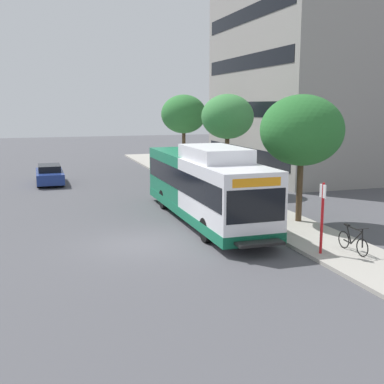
{
  "coord_description": "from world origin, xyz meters",
  "views": [
    {
      "loc": [
        -3.73,
        -18.4,
        5.48
      ],
      "look_at": [
        2.9,
        2.16,
        1.6
      ],
      "focal_mm": 45.71,
      "sensor_mm": 36.0,
      "label": 1
    }
  ],
  "objects_px": {
    "street_tree_near_stop": "(302,131)",
    "street_tree_far_block": "(184,114)",
    "transit_bus": "(204,186)",
    "bus_stop_sign_pole": "(322,213)",
    "parked_car_far_lane": "(50,174)",
    "bicycle_parked": "(353,241)",
    "street_tree_mid_block": "(227,117)"
  },
  "relations": [
    {
      "from": "bicycle_parked",
      "to": "parked_car_far_lane",
      "type": "distance_m",
      "value": 22.9
    },
    {
      "from": "street_tree_near_stop",
      "to": "street_tree_far_block",
      "type": "relative_size",
      "value": 0.95
    },
    {
      "from": "transit_bus",
      "to": "street_tree_near_stop",
      "type": "height_order",
      "value": "street_tree_near_stop"
    },
    {
      "from": "parked_car_far_lane",
      "to": "transit_bus",
      "type": "bearing_deg",
      "value": -64.17
    },
    {
      "from": "street_tree_far_block",
      "to": "parked_car_far_lane",
      "type": "height_order",
      "value": "street_tree_far_block"
    },
    {
      "from": "bus_stop_sign_pole",
      "to": "bicycle_parked",
      "type": "xyz_separation_m",
      "value": [
        1.18,
        -0.26,
        -1.09
      ]
    },
    {
      "from": "transit_bus",
      "to": "street_tree_near_stop",
      "type": "bearing_deg",
      "value": -25.73
    },
    {
      "from": "street_tree_near_stop",
      "to": "parked_car_far_lane",
      "type": "height_order",
      "value": "street_tree_near_stop"
    },
    {
      "from": "street_tree_near_stop",
      "to": "bicycle_parked",
      "type": "bearing_deg",
      "value": -97.17
    },
    {
      "from": "bicycle_parked",
      "to": "street_tree_near_stop",
      "type": "relative_size",
      "value": 0.3
    },
    {
      "from": "street_tree_near_stop",
      "to": "parked_car_far_lane",
      "type": "xyz_separation_m",
      "value": [
        -10.62,
        15.64,
        -3.66
      ]
    },
    {
      "from": "transit_bus",
      "to": "street_tree_near_stop",
      "type": "relative_size",
      "value": 2.11
    },
    {
      "from": "transit_bus",
      "to": "street_tree_far_block",
      "type": "xyz_separation_m",
      "value": [
        3.86,
        16.0,
        3.01
      ]
    },
    {
      "from": "bicycle_parked",
      "to": "parked_car_far_lane",
      "type": "xyz_separation_m",
      "value": [
        -10.0,
        20.6,
        0.1
      ]
    },
    {
      "from": "street_tree_near_stop",
      "to": "street_tree_far_block",
      "type": "bearing_deg",
      "value": 90.37
    },
    {
      "from": "transit_bus",
      "to": "parked_car_far_lane",
      "type": "relative_size",
      "value": 2.72
    },
    {
      "from": "transit_bus",
      "to": "bus_stop_sign_pole",
      "type": "distance_m",
      "value": 6.98
    },
    {
      "from": "bus_stop_sign_pole",
      "to": "transit_bus",
      "type": "bearing_deg",
      "value": 108.15
    },
    {
      "from": "bus_stop_sign_pole",
      "to": "street_tree_mid_block",
      "type": "height_order",
      "value": "street_tree_mid_block"
    },
    {
      "from": "bus_stop_sign_pole",
      "to": "street_tree_far_block",
      "type": "distance_m",
      "value": 22.9
    },
    {
      "from": "bus_stop_sign_pole",
      "to": "parked_car_far_lane",
      "type": "relative_size",
      "value": 0.58
    },
    {
      "from": "street_tree_far_block",
      "to": "parked_car_far_lane",
      "type": "distance_m",
      "value": 11.49
    },
    {
      "from": "street_tree_mid_block",
      "to": "street_tree_far_block",
      "type": "height_order",
      "value": "street_tree_far_block"
    },
    {
      "from": "transit_bus",
      "to": "street_tree_mid_block",
      "type": "relative_size",
      "value": 2.05
    },
    {
      "from": "street_tree_mid_block",
      "to": "parked_car_far_lane",
      "type": "xyz_separation_m",
      "value": [
        -10.54,
        6.88,
        -4.06
      ]
    },
    {
      "from": "transit_bus",
      "to": "street_tree_near_stop",
      "type": "distance_m",
      "value": 5.14
    },
    {
      "from": "street_tree_near_stop",
      "to": "street_tree_far_block",
      "type": "xyz_separation_m",
      "value": [
        -0.12,
        17.92,
        0.39
      ]
    },
    {
      "from": "transit_bus",
      "to": "street_tree_far_block",
      "type": "bearing_deg",
      "value": 76.43
    },
    {
      "from": "bus_stop_sign_pole",
      "to": "street_tree_near_stop",
      "type": "distance_m",
      "value": 5.71
    },
    {
      "from": "street_tree_near_stop",
      "to": "street_tree_mid_block",
      "type": "height_order",
      "value": "street_tree_mid_block"
    },
    {
      "from": "transit_bus",
      "to": "parked_car_far_lane",
      "type": "distance_m",
      "value": 15.27
    },
    {
      "from": "transit_bus",
      "to": "bicycle_parked",
      "type": "distance_m",
      "value": 7.74
    }
  ]
}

